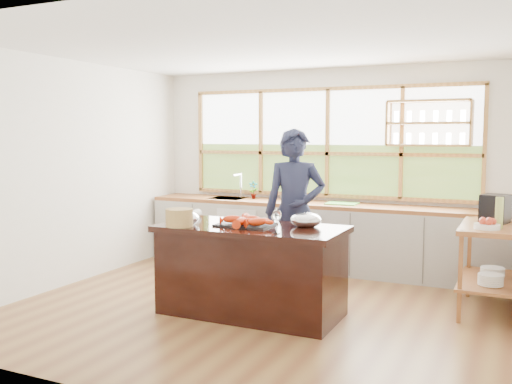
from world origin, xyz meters
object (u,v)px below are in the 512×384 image
Objects in this scene: espresso_machine at (495,209)px; wicker_basket at (179,218)px; cook at (295,212)px; island at (251,270)px.

espresso_machine is 1.07× the size of wicker_basket.
espresso_machine is 3.25m from wicker_basket.
cook is 2.11m from espresso_machine.
island is at bearing 27.14° from wicker_basket.
island is 6.33× the size of espresso_machine.
espresso_machine is (2.07, 0.38, 0.11)m from cook.
cook is at bearing 58.31° from wicker_basket.
espresso_machine is at bearing -8.42° from cook.
espresso_machine is at bearing 29.49° from wicker_basket.
cook reaches higher than island.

